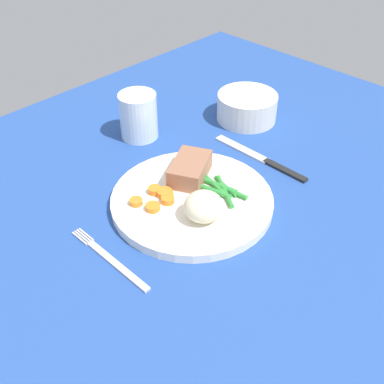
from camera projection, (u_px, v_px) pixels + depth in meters
dining_table at (183, 193)px, 82.29cm from camera, size 120.00×90.00×2.00cm
dinner_plate at (192, 201)px, 77.91cm from camera, size 26.41×26.41×1.60cm
meat_portion at (189, 169)px, 80.62cm from camera, size 10.23×8.84×3.36cm
mashed_potatoes at (203, 206)px, 72.09cm from camera, size 6.08×5.98×4.48cm
carrot_slices at (158, 197)px, 76.55cm from camera, size 6.93×5.43×1.06cm
green_beans at (220, 188)px, 78.53cm from camera, size 5.00×9.84×0.88cm
fork at (110, 259)px, 68.58cm from camera, size 1.44×16.60×0.40cm
knife at (262, 159)px, 88.26cm from camera, size 1.70×20.50×0.64cm
water_glass at (139, 119)px, 92.55cm from camera, size 7.32×7.32×9.00cm
salad_bowl at (247, 106)px, 98.10cm from camera, size 12.26×12.26×5.57cm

